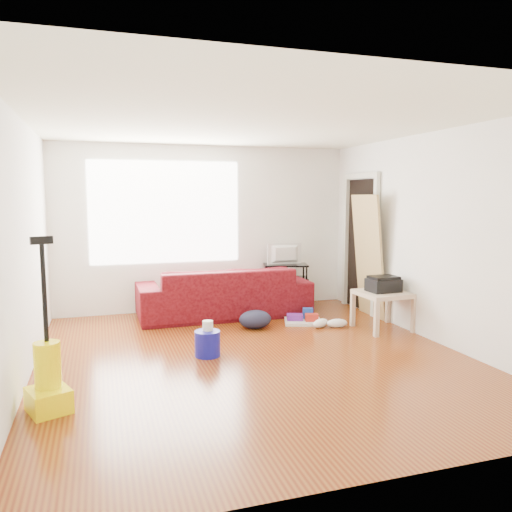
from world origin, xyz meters
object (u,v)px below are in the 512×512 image
object	(u,v)px
cleaning_tray	(303,319)
vacuum	(48,379)
side_table	(383,298)
bucket	(208,356)
sofa	(224,315)
tv_stand	(285,285)
backpack	(255,328)

from	to	relation	value
cleaning_tray	vacuum	distance (m)	3.68
side_table	cleaning_tray	distance (m)	1.12
cleaning_tray	bucket	bearing A→B (deg)	-146.95
sofa	cleaning_tray	bearing A→B (deg)	142.19
tv_stand	bucket	world-z (taller)	tv_stand
tv_stand	cleaning_tray	xyz separation A→B (m)	(-0.12, -1.01, -0.29)
sofa	side_table	bearing A→B (deg)	143.04
side_table	backpack	distance (m)	1.72
backpack	side_table	bearing A→B (deg)	-23.10
vacuum	tv_stand	bearing A→B (deg)	21.20
side_table	cleaning_tray	bearing A→B (deg)	144.00
sofa	bucket	xyz separation A→B (m)	(-0.62, -1.75, 0.00)
bucket	side_table	bearing A→B (deg)	9.25
bucket	cleaning_tray	bearing A→B (deg)	33.05
side_table	sofa	bearing A→B (deg)	143.04
sofa	tv_stand	world-z (taller)	tv_stand
bucket	cleaning_tray	distance (m)	1.87
backpack	vacuum	xyz separation A→B (m)	(-2.37, -1.92, 0.26)
tv_stand	cleaning_tray	distance (m)	1.05
bucket	backpack	size ratio (longest dim) A/B	0.64
backpack	vacuum	distance (m)	3.06
bucket	vacuum	xyz separation A→B (m)	(-1.53, -0.98, 0.26)
cleaning_tray	vacuum	size ratio (longest dim) A/B	0.42
backpack	vacuum	world-z (taller)	vacuum
side_table	vacuum	distance (m)	4.18
side_table	vacuum	world-z (taller)	vacuum
sofa	vacuum	size ratio (longest dim) A/B	1.73
tv_stand	side_table	world-z (taller)	tv_stand
side_table	bucket	bearing A→B (deg)	-170.75
bucket	tv_stand	bearing A→B (deg)	50.27
tv_stand	side_table	bearing A→B (deg)	-51.37
sofa	tv_stand	xyz separation A→B (m)	(1.07, 0.27, 0.35)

